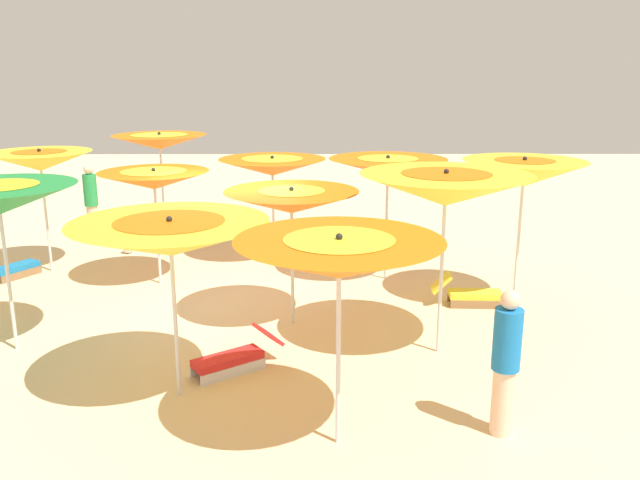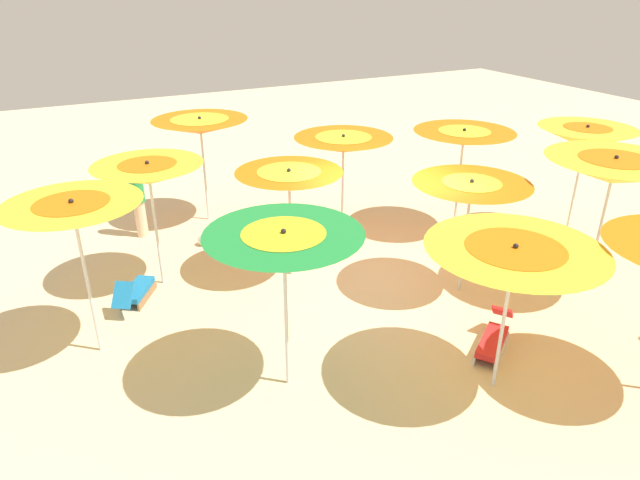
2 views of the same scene
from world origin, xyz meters
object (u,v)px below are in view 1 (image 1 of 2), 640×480
Objects in this scene: lounger_0 at (234,357)px; beachgoer_1 at (91,201)px; beach_umbrella_11 at (524,173)px; lounger_2 at (11,268)px; beach_umbrella_8 at (160,142)px; beach_umbrella_7 at (446,189)px; beach_umbrella_9 at (272,167)px; beach_umbrella_10 at (388,167)px; beachgoer_0 at (506,361)px; beach_ball at (128,248)px; beach_umbrella_2 at (170,238)px; beach_umbrella_5 at (154,180)px; beach_umbrella_3 at (339,258)px; beach_umbrella_6 at (292,202)px; beach_umbrella_4 at (40,161)px; lounger_1 at (470,294)px.

beachgoer_1 is at bearing -94.20° from lounger_0.
beach_umbrella_11 is 9.40m from lounger_2.
beach_umbrella_8 is 7.65m from lounger_0.
beach_umbrella_7 is 1.20× the size of beach_umbrella_9.
beach_umbrella_8 is 5.72m from beach_umbrella_10.
beachgoer_0 is 6.79× the size of beach_ball.
beachgoer_0 is at bearing 117.33° from beachgoer_1.
beachgoer_0 is at bearing 118.33° from lounger_0.
beach_umbrella_5 is at bearing -164.17° from beach_umbrella_2.
beach_umbrella_6 is (-3.37, -0.60, -0.12)m from beach_umbrella_3.
beach_umbrella_8 is 2.02× the size of lounger_0.
beach_umbrella_6 is 5.69m from beach_ball.
beach_umbrella_10 reaches higher than lounger_2.
beach_umbrella_4 is at bearing 74.56° from beachgoer_1.
beach_umbrella_2 is at bearing -118.86° from beach_umbrella_3.
lounger_1 is at bearing 77.83° from beach_umbrella_5.
beach_ball is at bearing -13.01° from lounger_2.
beach_umbrella_11 is at bearing 66.98° from beach_ball.
beachgoer_0 is (5.42, 0.71, -1.26)m from beach_umbrella_10.
beach_umbrella_3 is at bearing 108.91° from beachgoer_1.
lounger_2 is (-0.30, -2.87, -1.72)m from beach_umbrella_5.
beach_umbrella_11 is at bearing 55.82° from beach_umbrella_10.
beach_umbrella_4 is 1.46× the size of beachgoer_0.
beach_umbrella_9 reaches higher than beachgoer_0.
beachgoer_1 is (-2.31, 0.08, -1.23)m from beach_umbrella_4.
beachgoer_0 is at bearing 23.19° from beach_umbrella_9.
lounger_2 is 2.94m from beachgoer_1.
beach_umbrella_3 is 8.41m from lounger_2.
beachgoer_1 is at bearing -131.89° from beach_umbrella_7.
beach_umbrella_3 is 3.43m from beach_umbrella_6.
beach_ball is (-6.30, -2.37, -1.86)m from beach_umbrella_2.
beach_umbrella_8 is 1.14× the size of beach_umbrella_9.
beach_umbrella_6 is 0.92× the size of beach_umbrella_10.
beach_umbrella_7 is 7.94m from beach_ball.
beach_umbrella_2 is 2.67m from beach_umbrella_6.
beach_umbrella_9 is (-0.83, 4.30, -0.23)m from beach_umbrella_4.
beach_umbrella_8 is 2.07× the size of lounger_1.
beach_umbrella_6 is (1.95, 2.51, -0.00)m from beach_umbrella_5.
beach_umbrella_2 is 1.31× the size of beachgoer_1.
beach_umbrella_11 is 2.12× the size of lounger_2.
beach_umbrella_2 is at bearing -57.55° from beach_umbrella_11.
lounger_1 is at bearing 137.50° from beachgoer_1.
beach_umbrella_6 is at bearing 52.15° from beach_umbrella_5.
beach_umbrella_8 is 8.17m from beach_umbrella_11.
beach_umbrella_5 is 4.40m from lounger_0.
beach_umbrella_2 is 5.91m from beach_umbrella_11.
beach_umbrella_7 reaches higher than beach_umbrella_3.
beach_umbrella_7 is 1.04× the size of beach_umbrella_11.
beachgoer_0 reaches higher than lounger_0.
beach_umbrella_3 reaches higher than lounger_1.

